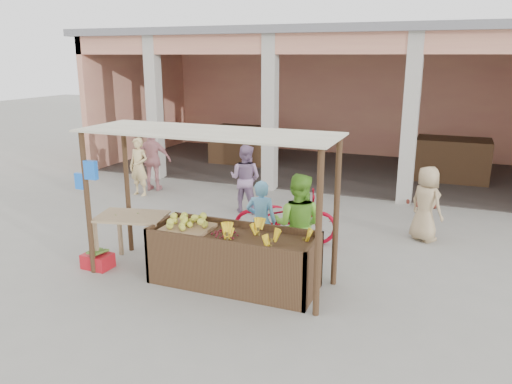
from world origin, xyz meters
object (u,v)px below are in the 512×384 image
at_px(side_table, 132,223).
at_px(vendor_green, 298,222).
at_px(motorcycle, 285,216).
at_px(red_crate, 98,261).
at_px(vendor_blue, 261,219).
at_px(fruit_stall, 234,261).

relative_size(side_table, vendor_green, 0.70).
bearing_deg(motorcycle, vendor_green, -170.08).
xyz_separation_m(side_table, motorcycle, (2.04, 1.98, -0.23)).
xyz_separation_m(side_table, vendor_green, (2.68, 0.72, 0.13)).
height_order(red_crate, vendor_blue, vendor_blue).
height_order(fruit_stall, vendor_green, vendor_green).
relative_size(fruit_stall, red_crate, 5.45).
relative_size(red_crate, vendor_green, 0.27).
height_order(red_crate, vendor_green, vendor_green).
distance_m(vendor_blue, vendor_green, 0.81).
bearing_deg(vendor_green, red_crate, 16.75).
bearing_deg(red_crate, vendor_green, 19.82).
xyz_separation_m(fruit_stall, vendor_blue, (0.05, 1.03, 0.37)).
xyz_separation_m(fruit_stall, motorcycle, (0.17, 2.00, 0.13)).
height_order(red_crate, motorcycle, motorcycle).
xyz_separation_m(red_crate, vendor_green, (3.20, 1.02, 0.77)).
bearing_deg(side_table, vendor_blue, 15.04).
bearing_deg(vendor_green, side_table, 14.10).
relative_size(fruit_stall, motorcycle, 1.27).
bearing_deg(motorcycle, vendor_blue, 156.38).
relative_size(fruit_stall, vendor_green, 1.45).
distance_m(red_crate, vendor_blue, 2.86).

